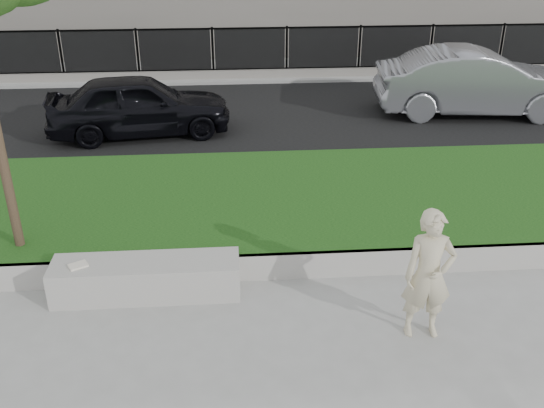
{
  "coord_description": "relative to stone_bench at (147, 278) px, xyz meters",
  "views": [
    {
      "loc": [
        -0.26,
        -6.15,
        4.69
      ],
      "look_at": [
        0.32,
        1.2,
        1.1
      ],
      "focal_mm": 40.0,
      "sensor_mm": 36.0,
      "label": 1
    }
  ],
  "objects": [
    {
      "name": "ground",
      "position": [
        1.4,
        -0.8,
        -0.25
      ],
      "size": [
        90.0,
        90.0,
        0.0
      ],
      "primitive_type": "plane",
      "color": "gray",
      "rests_on": "ground"
    },
    {
      "name": "grass_bank",
      "position": [
        1.4,
        2.2,
        -0.05
      ],
      "size": [
        34.0,
        4.0,
        0.4
      ],
      "primitive_type": "cube",
      "color": "black",
      "rests_on": "ground"
    },
    {
      "name": "grass_kerb",
      "position": [
        1.4,
        0.24,
        -0.05
      ],
      "size": [
        34.0,
        0.08,
        0.4
      ],
      "primitive_type": "cube",
      "color": "#A09D96",
      "rests_on": "ground"
    },
    {
      "name": "street",
      "position": [
        1.4,
        7.7,
        -0.23
      ],
      "size": [
        34.0,
        7.0,
        0.04
      ],
      "primitive_type": "cube",
      "color": "black",
      "rests_on": "ground"
    },
    {
      "name": "far_pavement",
      "position": [
        1.4,
        12.2,
        -0.19
      ],
      "size": [
        34.0,
        3.0,
        0.12
      ],
      "primitive_type": "cube",
      "color": "gray",
      "rests_on": "ground"
    },
    {
      "name": "iron_fence",
      "position": [
        1.4,
        11.2,
        0.29
      ],
      "size": [
        32.0,
        0.3,
        1.5
      ],
      "color": "slate",
      "rests_on": "far_pavement"
    },
    {
      "name": "stone_bench",
      "position": [
        0.0,
        0.0,
        0.0
      ],
      "size": [
        2.48,
        0.62,
        0.51
      ],
      "primitive_type": "cube",
      "color": "#A09D96",
      "rests_on": "ground"
    },
    {
      "name": "man",
      "position": [
        3.44,
        -1.1,
        0.58
      ],
      "size": [
        0.62,
        0.43,
        1.66
      ],
      "primitive_type": "imported",
      "rotation": [
        0.0,
        0.0,
        -0.05
      ],
      "color": "beige",
      "rests_on": "ground"
    },
    {
      "name": "book",
      "position": [
        -0.85,
        -0.05,
        0.27
      ],
      "size": [
        0.29,
        0.26,
        0.03
      ],
      "primitive_type": "cube",
      "rotation": [
        0.0,
        0.0,
        0.5
      ],
      "color": "silver",
      "rests_on": "stone_bench"
    },
    {
      "name": "car_dark",
      "position": [
        -0.81,
        6.47,
        0.48
      ],
      "size": [
        4.24,
        2.18,
        1.38
      ],
      "primitive_type": "imported",
      "rotation": [
        0.0,
        0.0,
        1.71
      ],
      "color": "black",
      "rests_on": "street"
    },
    {
      "name": "car_silver",
      "position": [
        7.33,
        7.37,
        0.59
      ],
      "size": [
        5.04,
        2.21,
        1.61
      ],
      "primitive_type": "imported",
      "rotation": [
        0.0,
        0.0,
        1.47
      ],
      "color": "gray",
      "rests_on": "street"
    }
  ]
}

